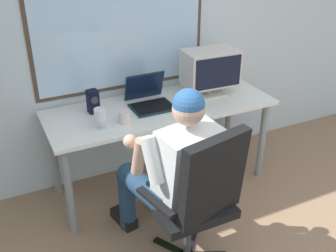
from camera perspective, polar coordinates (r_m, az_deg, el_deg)
The scene contains 9 objects.
wall_rear at distance 3.41m, azimuth -0.87°, elevation 14.20°, with size 5.27×0.08×2.55m.
desk at distance 3.22m, azimuth -0.99°, elevation 1.37°, with size 1.80×0.66×0.74m.
office_chair at distance 2.47m, azimuth 4.54°, elevation -9.55°, with size 0.62×0.55×1.03m.
person_seated at distance 2.61m, azimuth 0.63°, elevation -5.68°, with size 0.61×0.85×1.22m.
crt_monitor at distance 3.32m, azimuth 5.97°, elevation 8.07°, with size 0.45×0.29×0.38m.
laptop at distance 3.18m, azimuth -2.72°, elevation 4.05°, with size 0.32×0.32×0.24m.
wine_glass at distance 2.84m, azimuth -9.49°, elevation 1.52°, with size 0.09×0.09×0.15m.
desk_speaker at distance 3.09m, azimuth -10.50°, elevation 3.42°, with size 0.09×0.09×0.18m.
coffee_mug at distance 2.92m, azimuth -6.08°, elevation 1.23°, with size 0.08×0.08×0.09m.
Camera 1 is at (-1.42, -0.52, 2.08)m, focal length 43.35 mm.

